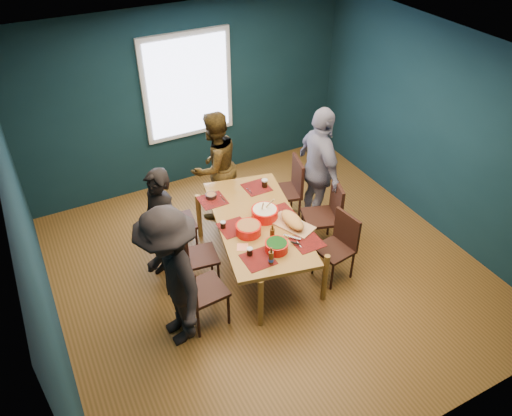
{
  "coord_description": "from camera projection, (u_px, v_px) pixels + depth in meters",
  "views": [
    {
      "loc": [
        -2.27,
        -4.01,
        4.41
      ],
      "look_at": [
        -0.07,
        0.2,
        0.89
      ],
      "focal_mm": 35.0,
      "sensor_mm": 36.0,
      "label": 1
    }
  ],
  "objects": [
    {
      "name": "room",
      "position": [
        259.0,
        169.0,
        5.7
      ],
      "size": [
        5.01,
        5.01,
        2.71
      ],
      "color": "brown",
      "rests_on": "ground"
    },
    {
      "name": "dining_table",
      "position": [
        257.0,
        225.0,
        6.02
      ],
      "size": [
        1.33,
        2.07,
        0.73
      ],
      "rotation": [
        0.0,
        0.0,
        -0.21
      ],
      "color": "olive",
      "rests_on": "floor"
    },
    {
      "name": "chair_left_far",
      "position": [
        171.0,
        219.0,
        6.33
      ],
      "size": [
        0.45,
        0.45,
        0.9
      ],
      "rotation": [
        0.0,
        0.0,
        -0.11
      ],
      "color": "black",
      "rests_on": "floor"
    },
    {
      "name": "chair_left_mid",
      "position": [
        193.0,
        252.0,
        5.84
      ],
      "size": [
        0.45,
        0.45,
        0.87
      ],
      "rotation": [
        0.0,
        0.0,
        -0.15
      ],
      "color": "black",
      "rests_on": "floor"
    },
    {
      "name": "chair_left_near",
      "position": [
        196.0,
        287.0,
        5.32
      ],
      "size": [
        0.47,
        0.47,
        0.96
      ],
      "rotation": [
        0.0,
        0.0,
        0.08
      ],
      "color": "black",
      "rests_on": "floor"
    },
    {
      "name": "chair_right_far",
      "position": [
        290.0,
        186.0,
        6.88
      ],
      "size": [
        0.52,
        0.52,
        0.96
      ],
      "rotation": [
        0.0,
        0.0,
        -0.25
      ],
      "color": "black",
      "rests_on": "floor"
    },
    {
      "name": "chair_right_mid",
      "position": [
        328.0,
        211.0,
        6.41
      ],
      "size": [
        0.55,
        0.55,
        0.96
      ],
      "rotation": [
        0.0,
        0.0,
        -0.32
      ],
      "color": "black",
      "rests_on": "floor"
    },
    {
      "name": "chair_right_near",
      "position": [
        340.0,
        242.0,
        6.0
      ],
      "size": [
        0.45,
        0.45,
        0.87
      ],
      "rotation": [
        0.0,
        0.0,
        0.15
      ],
      "color": "black",
      "rests_on": "floor"
    },
    {
      "name": "person_far_left",
      "position": [
        162.0,
        228.0,
        5.79
      ],
      "size": [
        0.55,
        0.66,
        1.54
      ],
      "primitive_type": "imported",
      "rotation": [
        0.0,
        0.0,
        5.08
      ],
      "color": "black",
      "rests_on": "floor"
    },
    {
      "name": "person_back",
      "position": [
        215.0,
        166.0,
        6.84
      ],
      "size": [
        0.92,
        0.81,
        1.59
      ],
      "primitive_type": "imported",
      "rotation": [
        0.0,
        0.0,
        3.46
      ],
      "color": "black",
      "rests_on": "floor"
    },
    {
      "name": "person_right",
      "position": [
        319.0,
        170.0,
        6.61
      ],
      "size": [
        0.55,
        1.07,
        1.76
      ],
      "primitive_type": "imported",
      "rotation": [
        0.0,
        0.0,
        1.45
      ],
      "color": "silver",
      "rests_on": "floor"
    },
    {
      "name": "person_near_left",
      "position": [
        171.0,
        279.0,
        5.02
      ],
      "size": [
        0.69,
        1.13,
        1.69
      ],
      "primitive_type": "imported",
      "rotation": [
        0.0,
        0.0,
        4.77
      ],
      "color": "black",
      "rests_on": "floor"
    },
    {
      "name": "bowl_salad",
      "position": [
        248.0,
        229.0,
        5.74
      ],
      "size": [
        0.3,
        0.3,
        0.12
      ],
      "color": "red",
      "rests_on": "dining_table"
    },
    {
      "name": "bowl_dumpling",
      "position": [
        265.0,
        213.0,
        5.97
      ],
      "size": [
        0.32,
        0.32,
        0.3
      ],
      "color": "red",
      "rests_on": "dining_table"
    },
    {
      "name": "bowl_herbs",
      "position": [
        277.0,
        246.0,
        5.51
      ],
      "size": [
        0.26,
        0.26,
        0.11
      ],
      "color": "red",
      "rests_on": "dining_table"
    },
    {
      "name": "cutting_board",
      "position": [
        292.0,
        221.0,
        5.86
      ],
      "size": [
        0.45,
        0.67,
        0.14
      ],
      "rotation": [
        0.0,
        0.0,
        0.41
      ],
      "color": "tan",
      "rests_on": "dining_table"
    },
    {
      "name": "small_bowl",
      "position": [
        211.0,
        196.0,
        6.33
      ],
      "size": [
        0.14,
        0.14,
        0.06
      ],
      "color": "black",
      "rests_on": "dining_table"
    },
    {
      "name": "beer_bottle_a",
      "position": [
        271.0,
        258.0,
        5.32
      ],
      "size": [
        0.06,
        0.06,
        0.22
      ],
      "color": "#45260C",
      "rests_on": "dining_table"
    },
    {
      "name": "beer_bottle_b",
      "position": [
        272.0,
        234.0,
        5.64
      ],
      "size": [
        0.06,
        0.06,
        0.22
      ],
      "color": "#45260C",
      "rests_on": "dining_table"
    },
    {
      "name": "cola_glass_a",
      "position": [
        250.0,
        251.0,
        5.45
      ],
      "size": [
        0.07,
        0.07,
        0.09
      ],
      "color": "black",
      "rests_on": "dining_table"
    },
    {
      "name": "cola_glass_b",
      "position": [
        299.0,
        225.0,
        5.81
      ],
      "size": [
        0.08,
        0.08,
        0.11
      ],
      "color": "black",
      "rests_on": "dining_table"
    },
    {
      "name": "cola_glass_c",
      "position": [
        265.0,
        183.0,
        6.52
      ],
      "size": [
        0.08,
        0.08,
        0.11
      ],
      "color": "black",
      "rests_on": "dining_table"
    },
    {
      "name": "cola_glass_d",
      "position": [
        223.0,
        225.0,
        5.83
      ],
      "size": [
        0.07,
        0.07,
        0.09
      ],
      "color": "black",
      "rests_on": "dining_table"
    },
    {
      "name": "napkin_a",
      "position": [
        285.0,
        210.0,
        6.13
      ],
      "size": [
        0.15,
        0.15,
        0.0
      ],
      "primitive_type": "cube",
      "rotation": [
        0.0,
        0.0,
        0.33
      ],
      "color": "#F68C67",
      "rests_on": "dining_table"
    },
    {
      "name": "napkin_b",
      "position": [
        243.0,
        247.0,
        5.58
      ],
      "size": [
        0.17,
        0.17,
        0.0
      ],
      "primitive_type": "cube",
      "rotation": [
        0.0,
        0.0,
        -0.49
      ],
      "color": "#F68C67",
      "rests_on": "dining_table"
    },
    {
      "name": "napkin_c",
      "position": [
        308.0,
        244.0,
        5.62
      ],
      "size": [
        0.19,
        0.19,
        0.0
      ],
      "primitive_type": "cube",
      "rotation": [
        0.0,
        0.0,
        0.47
      ],
      "color": "#F68C67",
      "rests_on": "dining_table"
    }
  ]
}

